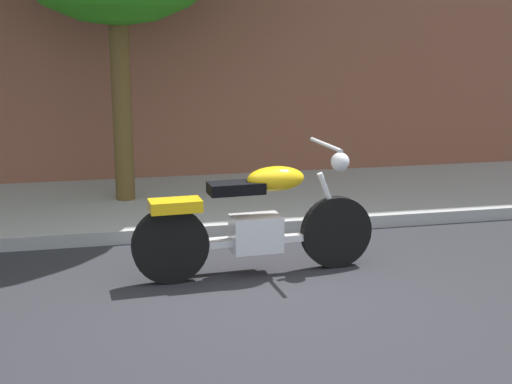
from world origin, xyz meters
TOP-DOWN VIEW (x-y plane):
  - ground_plane at (0.00, 0.00)m, footprint 60.00×60.00m
  - sidewalk at (0.00, 3.06)m, footprint 23.06×2.67m
  - motorcycle at (-0.00, 0.55)m, footprint 2.19×0.70m

SIDE VIEW (x-z plane):
  - ground_plane at x=0.00m, z-range 0.00..0.00m
  - sidewalk at x=0.00m, z-range 0.00..0.14m
  - motorcycle at x=0.00m, z-range -0.10..1.07m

